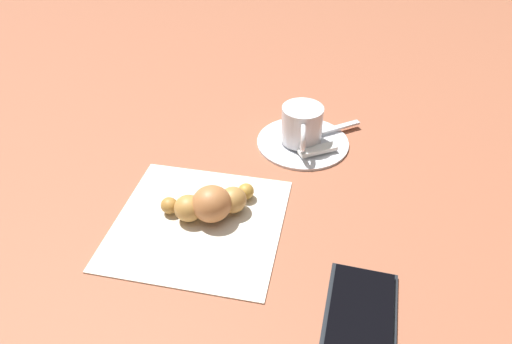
% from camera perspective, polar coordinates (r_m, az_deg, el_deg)
% --- Properties ---
extents(ground_plane, '(1.80, 1.80, 0.00)m').
position_cam_1_polar(ground_plane, '(0.64, 1.23, -0.59)').
color(ground_plane, '#9A573C').
extents(saucer, '(0.14, 0.14, 0.01)m').
position_cam_1_polar(saucer, '(0.70, 5.69, 3.73)').
color(saucer, silver).
rests_on(saucer, ground).
extents(espresso_cup, '(0.09, 0.06, 0.05)m').
position_cam_1_polar(espresso_cup, '(0.68, 5.59, 5.73)').
color(espresso_cup, silver).
rests_on(espresso_cup, saucer).
extents(teaspoon, '(0.10, 0.11, 0.01)m').
position_cam_1_polar(teaspoon, '(0.71, 6.39, 4.49)').
color(teaspoon, silver).
rests_on(teaspoon, saucer).
extents(sugar_packet, '(0.05, 0.05, 0.01)m').
position_cam_1_polar(sugar_packet, '(0.68, 7.49, 2.70)').
color(sugar_packet, white).
rests_on(sugar_packet, saucer).
extents(napkin, '(0.21, 0.22, 0.00)m').
position_cam_1_polar(napkin, '(0.57, -7.00, -6.09)').
color(napkin, silver).
rests_on(napkin, ground).
extents(croissant, '(0.09, 0.11, 0.04)m').
position_cam_1_polar(croissant, '(0.57, -5.48, -3.80)').
color(croissant, '#AB7834').
rests_on(croissant, napkin).
extents(cell_phone, '(0.14, 0.08, 0.01)m').
position_cam_1_polar(cell_phone, '(0.49, 12.47, -17.53)').
color(cell_phone, black).
rests_on(cell_phone, ground).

